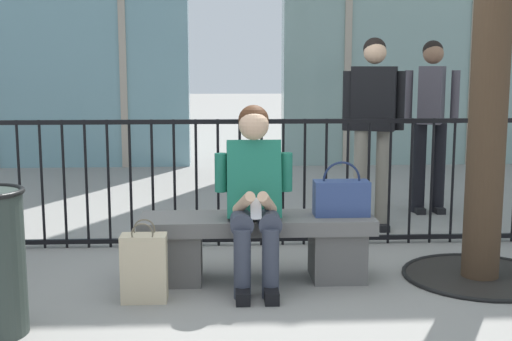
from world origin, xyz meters
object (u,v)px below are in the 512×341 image
object	(u,v)px
shopping_bag	(144,267)
bystander_at_railing	(373,119)
stone_bench	(257,241)
seated_person_with_phone	(254,191)
bystander_further_back	(431,113)
handbag_on_bench	(341,197)

from	to	relation	value
shopping_bag	bystander_at_railing	world-z (taller)	bystander_at_railing
bystander_at_railing	stone_bench	bearing A→B (deg)	-128.48
seated_person_with_phone	bystander_further_back	size ratio (longest dim) A/B	0.71
bystander_at_railing	seated_person_with_phone	bearing A→B (deg)	-126.62
stone_bench	bystander_at_railing	size ratio (longest dim) A/B	0.94
handbag_on_bench	bystander_further_back	world-z (taller)	bystander_further_back
stone_bench	seated_person_with_phone	xyz separation A→B (m)	(-0.02, -0.13, 0.38)
handbag_on_bench	shopping_bag	distance (m)	1.41
shopping_bag	bystander_at_railing	distance (m)	2.69
seated_person_with_phone	shopping_bag	distance (m)	0.87
stone_bench	seated_person_with_phone	world-z (taller)	seated_person_with_phone
shopping_bag	bystander_at_railing	bearing A→B (deg)	44.29
seated_person_with_phone	bystander_at_railing	xyz separation A→B (m)	(1.13, 1.53, 0.35)
shopping_bag	bystander_further_back	distance (m)	3.66
stone_bench	bystander_further_back	distance (m)	2.88
bystander_at_railing	bystander_further_back	size ratio (longest dim) A/B	1.00
bystander_at_railing	handbag_on_bench	bearing A→B (deg)	-110.67
seated_person_with_phone	bystander_further_back	xyz separation A→B (m)	(1.87, 2.21, 0.35)
stone_bench	bystander_at_railing	distance (m)	1.93
bystander_at_railing	shopping_bag	bearing A→B (deg)	-135.71
handbag_on_bench	bystander_at_railing	distance (m)	1.56
stone_bench	handbag_on_bench	distance (m)	0.66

